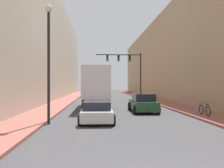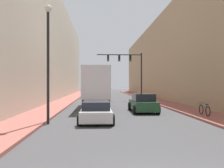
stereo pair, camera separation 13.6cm
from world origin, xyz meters
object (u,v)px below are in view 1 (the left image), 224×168
Objects in this scene: suv_car at (143,103)px; sedan_car at (97,111)px; traffic_signal_gantry at (129,66)px; street_lamp at (49,48)px; parked_bicycle at (205,110)px; semi_truck at (96,85)px.

sedan_car is at bearing -127.79° from suv_car.
traffic_signal_gantry reaches higher than suv_car.
street_lamp reaches higher than sedan_car.
street_lamp is (-2.82, -0.93, 3.86)m from sedan_car.
traffic_signal_gantry is (0.91, 16.00, 4.21)m from suv_car.
parked_bicycle is (3.68, -3.69, -0.21)m from suv_car.
suv_car is at bearing -50.80° from semi_truck.
semi_truck is 6.41× the size of parked_bicycle.
suv_car is at bearing -93.24° from traffic_signal_gantry.
semi_truck is at bearing -113.40° from traffic_signal_gantry.
suv_car is at bearing 134.92° from parked_bicycle.
sedan_car is 1.04× the size of suv_car.
parked_bicycle is at bearing -45.08° from suv_car.
traffic_signal_gantry is at bearing 77.18° from sedan_car.
semi_truck is 1.67× the size of street_lamp.
semi_truck is 6.39m from suv_car.
semi_truck is at bearing 129.20° from suv_car.
street_lamp reaches higher than parked_bicycle.
parked_bicycle is at bearing -81.97° from traffic_signal_gantry.
traffic_signal_gantry is 0.99× the size of street_lamp.
semi_truck is at bearing 131.81° from parked_bicycle.
suv_car is 2.43× the size of parked_bicycle.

